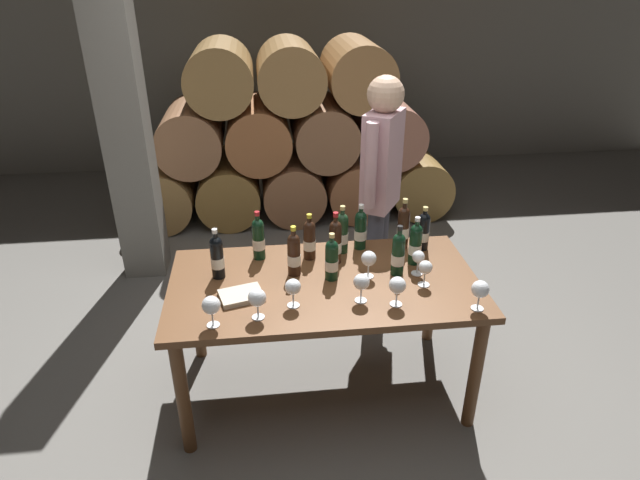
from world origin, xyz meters
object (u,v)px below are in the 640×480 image
at_px(tasting_notebook, 241,295).
at_px(wine_glass_0, 397,286).
at_px(wine_bottle_0, 309,239).
at_px(wine_glass_6, 211,306).
at_px(wine_bottle_4, 403,227).
at_px(wine_bottle_10, 332,259).
at_px(wine_glass_1, 369,259).
at_px(wine_bottle_11, 360,229).
at_px(wine_bottle_9, 398,254).
at_px(wine_glass_7, 425,268).
at_px(wine_glass_4, 293,287).
at_px(wine_bottle_3, 342,232).
at_px(wine_bottle_1, 294,254).
at_px(wine_glass_2, 361,283).
at_px(wine_bottle_2, 217,257).
at_px(wine_glass_3, 480,290).
at_px(wine_glass_8, 257,298).
at_px(dining_table, 324,295).
at_px(wine_bottle_7, 423,231).
at_px(wine_bottle_6, 415,244).
at_px(sommelier_presenting, 381,180).
at_px(wine_bottle_5, 258,238).
at_px(wine_glass_5, 418,258).
at_px(wine_bottle_8, 335,241).

bearing_deg(tasting_notebook, wine_glass_0, -26.13).
relative_size(wine_bottle_0, wine_glass_6, 1.74).
height_order(wine_bottle_4, wine_bottle_10, wine_bottle_4).
bearing_deg(wine_glass_1, wine_bottle_11, 87.21).
bearing_deg(wine_bottle_9, tasting_notebook, -170.72).
bearing_deg(wine_bottle_9, wine_glass_7, -48.80).
relative_size(wine_bottle_0, wine_bottle_11, 0.99).
xyz_separation_m(wine_glass_4, tasting_notebook, (-0.27, 0.11, -0.10)).
bearing_deg(wine_glass_6, wine_bottle_3, 42.12).
bearing_deg(wine_bottle_1, wine_glass_2, -43.86).
distance_m(wine_bottle_2, wine_bottle_11, 0.88).
bearing_deg(wine_glass_0, wine_bottle_3, 107.84).
xyz_separation_m(wine_glass_2, wine_glass_7, (0.37, 0.11, -0.01)).
relative_size(wine_glass_3, wine_glass_8, 0.99).
height_order(wine_bottle_9, wine_glass_4, wine_bottle_9).
height_order(dining_table, wine_bottle_7, wine_bottle_7).
height_order(wine_bottle_4, wine_glass_7, wine_bottle_4).
height_order(wine_bottle_6, wine_glass_7, wine_bottle_6).
xyz_separation_m(wine_bottle_1, wine_bottle_9, (0.57, -0.06, 0.00)).
bearing_deg(wine_glass_7, wine_bottle_6, 87.31).
height_order(tasting_notebook, sommelier_presenting, sommelier_presenting).
relative_size(wine_bottle_2, wine_glass_8, 1.81).
distance_m(wine_bottle_5, wine_glass_5, 0.92).
bearing_deg(wine_bottle_8, dining_table, -113.90).
xyz_separation_m(wine_glass_6, tasting_notebook, (0.13, 0.23, -0.10)).
xyz_separation_m(wine_bottle_9, wine_glass_3, (0.32, -0.38, -0.02)).
bearing_deg(sommelier_presenting, wine_bottle_7, -69.29).
bearing_deg(wine_bottle_6, wine_glass_5, -97.32).
distance_m(wine_bottle_2, wine_bottle_10, 0.63).
bearing_deg(wine_bottle_10, wine_bottle_9, 1.13).
relative_size(dining_table, wine_bottle_8, 5.35).
xyz_separation_m(dining_table, wine_bottle_9, (0.41, 0.03, 0.22)).
relative_size(wine_bottle_3, wine_glass_5, 2.07).
distance_m(wine_bottle_6, wine_glass_7, 0.24).
bearing_deg(wine_bottle_1, sommelier_presenting, 46.38).
bearing_deg(wine_glass_7, dining_table, 168.72).
bearing_deg(wine_bottle_11, wine_glass_0, -83.39).
height_order(wine_bottle_5, wine_bottle_6, wine_bottle_5).
distance_m(wine_bottle_2, sommelier_presenting, 1.24).
bearing_deg(wine_glass_8, wine_bottle_10, 38.23).
relative_size(wine_bottle_1, wine_bottle_8, 0.94).
xyz_separation_m(wine_bottle_3, sommelier_presenting, (0.32, 0.43, 0.15)).
relative_size(wine_glass_0, tasting_notebook, 0.73).
height_order(wine_glass_2, wine_glass_8, wine_glass_8).
xyz_separation_m(wine_bottle_7, wine_glass_8, (-1.01, -0.60, -0.01)).
relative_size(wine_bottle_2, wine_glass_1, 1.87).
bearing_deg(wine_glass_3, wine_bottle_7, 98.47).
xyz_separation_m(wine_bottle_3, wine_glass_3, (0.59, -0.68, -0.02)).
xyz_separation_m(wine_bottle_6, wine_glass_8, (-0.91, -0.44, -0.01)).
height_order(wine_bottle_4, wine_glass_4, wine_bottle_4).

